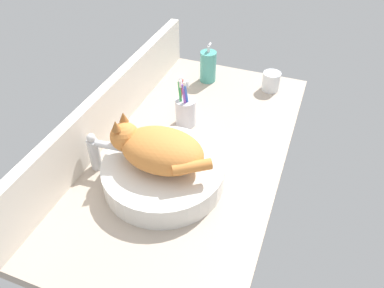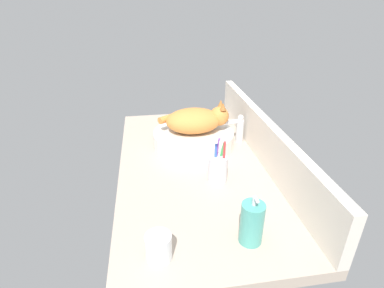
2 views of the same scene
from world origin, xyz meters
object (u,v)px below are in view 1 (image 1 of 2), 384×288
sink_basin (164,173)px  cat (158,149)px  toothbrush_cup (185,111)px  faucet (97,151)px  water_glass (271,82)px  soap_dispenser (208,66)px

sink_basin → cat: bearing=92.9°
sink_basin → toothbrush_cup: (29.72, 4.60, 1.95)cm
cat → faucet: (-1.61, 20.21, -5.84)cm
cat → toothbrush_cup: cat is taller
faucet → toothbrush_cup: bearing=-28.4°
cat → faucet: bearing=94.6°
sink_basin → faucet: bearing=94.5°
cat → toothbrush_cup: size_ratio=1.73×
toothbrush_cup → water_glass: bearing=-35.4°
sink_basin → toothbrush_cup: bearing=8.8°
sink_basin → water_glass: bearing=-17.2°
cat → water_glass: bearing=-18.2°
cat → toothbrush_cup: bearing=6.2°
soap_dispenser → water_glass: size_ratio=2.13×
sink_basin → faucet: 21.94cm
cat → faucet: 21.10cm
faucet → soap_dispenser: size_ratio=0.83×
water_glass → toothbrush_cup: bearing=144.6°
soap_dispenser → cat: bearing=-174.9°
faucet → toothbrush_cup: (31.40, -16.97, -1.66)cm
soap_dispenser → toothbrush_cup: toothbrush_cup is taller
water_glass → cat: bearing=161.8°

